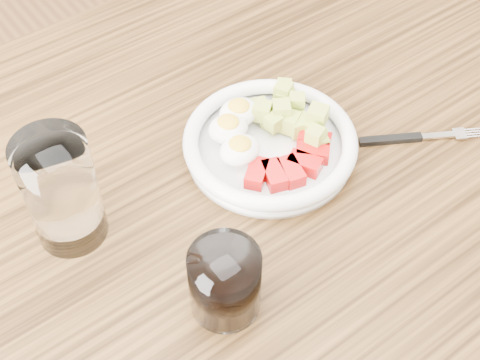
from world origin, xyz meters
name	(u,v)px	position (x,y,z in m)	size (l,w,h in m)	color
dining_table	(251,244)	(0.00, 0.00, 0.67)	(1.50, 0.90, 0.77)	brown
bowl	(269,141)	(0.06, 0.05, 0.79)	(0.22, 0.22, 0.06)	white
fork	(408,138)	(0.22, -0.04, 0.77)	(0.15, 0.10, 0.01)	black
water_glass	(61,191)	(-0.19, 0.08, 0.84)	(0.08, 0.08, 0.14)	white
coffee_glass	(225,282)	(-0.11, -0.10, 0.81)	(0.07, 0.07, 0.09)	white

